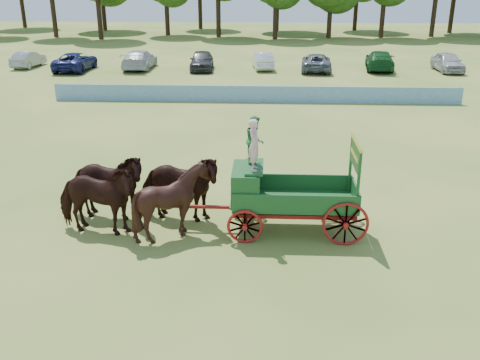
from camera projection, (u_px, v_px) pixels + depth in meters
The scene contains 8 objects.
ground at pixel (274, 225), 17.42m from camera, with size 160.00×160.00×0.00m, color #A19648.
horse_lead_left at pixel (96, 200), 16.41m from camera, with size 1.26×2.77×2.34m, color black.
horse_lead_right at pixel (106, 186), 17.44m from camera, with size 1.26×2.77×2.34m, color black.
horse_wheel_left at pixel (174, 201), 16.30m from camera, with size 1.89×2.12×2.34m, color black.
horse_wheel_right at pixel (179, 188), 17.33m from camera, with size 1.26×2.77×2.34m, color black.
farm_dray at pixel (271, 183), 16.55m from camera, with size 6.00×2.00×3.71m.
sponsor_banner at pixel (255, 94), 34.07m from camera, with size 26.00×0.08×1.05m, color #1B5794.
parked_cars at pixel (298, 62), 45.26m from camera, with size 57.88×7.97×1.63m.
Camera 1 is at (-0.35, -15.78, 7.61)m, focal length 40.00 mm.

